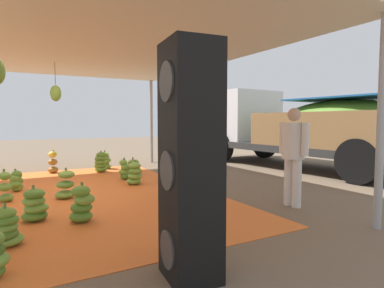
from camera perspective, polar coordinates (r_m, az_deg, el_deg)
The scene contains 19 objects.
ground_plane at distance 7.38m, azimuth 1.99°, elevation -6.67°, with size 40.00×40.00×0.00m, color brown.
tarp_orange at distance 6.39m, azimuth -21.97°, elevation -8.61°, with size 6.73×5.14×0.01m, color orange.
tent_canopy at distance 6.37m, azimuth -23.56°, elevation 15.49°, with size 8.00×7.00×2.76m.
banana_bunch_0 at distance 6.34m, azimuth -29.94°, elevation -6.76°, with size 0.33×0.33×0.56m.
banana_bunch_1 at distance 6.20m, azimuth -21.32°, elevation -6.83°, with size 0.46×0.46×0.54m.
banana_bunch_2 at distance 4.71m, azimuth -18.76°, elevation -10.07°, with size 0.43×0.40×0.55m.
banana_bunch_3 at distance 7.72m, azimuth -11.78°, elevation -4.53°, with size 0.29×0.29×0.52m.
banana_bunch_5 at distance 9.30m, azimuth -23.23°, elevation -3.08°, with size 0.40×0.37×0.60m.
banana_bunch_8 at distance 9.61m, azimuth -15.06°, elevation -2.90°, with size 0.46×0.46×0.53m.
banana_bunch_9 at distance 7.17m, azimuth -28.46°, elevation -5.83°, with size 0.30×0.28×0.44m.
banana_bunch_10 at distance 5.02m, azimuth -25.88°, elevation -9.73°, with size 0.46×0.46×0.49m.
banana_bunch_11 at distance 8.39m, azimuth -10.27°, elevation -4.09°, with size 0.45×0.41×0.45m.
banana_bunch_12 at distance 7.08m, azimuth -10.00°, elevation -5.25°, with size 0.44×0.43×0.53m.
banana_bunch_13 at distance 5.55m, azimuth -4.78°, elevation -8.10°, with size 0.30×0.29×0.48m.
banana_bunch_14 at distance 4.19m, azimuth -30.08°, elevation -12.68°, with size 0.41×0.42×0.48m.
banana_bunch_15 at distance 8.99m, azimuth -15.74°, elevation -3.20°, with size 0.43×0.44×0.57m.
cargo_truck_main at distance 10.19m, azimuth 17.48°, elevation 3.14°, with size 7.20×2.76×2.40m.
worker_0 at distance 5.44m, azimuth 17.36°, elevation -0.90°, with size 0.58×0.35×1.58m.
speaker_stack at distance 2.80m, azimuth -0.35°, elevation -3.20°, with size 0.56×0.49×2.05m.
Camera 1 is at (6.20, -0.75, 1.38)m, focal length 30.40 mm.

